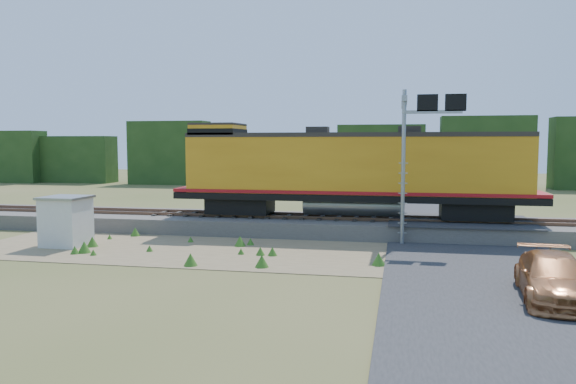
% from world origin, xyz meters
% --- Properties ---
extents(ground, '(140.00, 140.00, 0.00)m').
position_xyz_m(ground, '(0.00, 0.00, 0.00)').
color(ground, '#475123').
rests_on(ground, ground).
extents(ballast, '(70.00, 5.00, 0.80)m').
position_xyz_m(ballast, '(0.00, 6.00, 0.40)').
color(ballast, slate).
rests_on(ballast, ground).
extents(rails, '(70.00, 1.54, 0.16)m').
position_xyz_m(rails, '(0.00, 6.00, 0.88)').
color(rails, brown).
rests_on(rails, ballast).
extents(dirt_shoulder, '(26.00, 8.00, 0.03)m').
position_xyz_m(dirt_shoulder, '(-2.00, 0.50, 0.01)').
color(dirt_shoulder, '#8C7754').
rests_on(dirt_shoulder, ground).
extents(road, '(7.00, 66.00, 0.86)m').
position_xyz_m(road, '(7.00, 0.74, 0.09)').
color(road, '#38383A').
rests_on(road, ground).
extents(tree_line_north, '(130.00, 3.00, 6.50)m').
position_xyz_m(tree_line_north, '(0.00, 38.00, 3.07)').
color(tree_line_north, '#1D3A15').
rests_on(tree_line_north, ground).
extents(weed_clumps, '(15.00, 6.20, 0.56)m').
position_xyz_m(weed_clumps, '(-3.50, 0.10, 0.00)').
color(weed_clumps, '#35681D').
rests_on(weed_clumps, ground).
extents(locomotive, '(18.66, 2.85, 4.81)m').
position_xyz_m(locomotive, '(1.37, 6.00, 3.34)').
color(locomotive, black).
rests_on(locomotive, rails).
extents(shed, '(1.96, 1.96, 2.30)m').
position_xyz_m(shed, '(-10.95, -0.08, 1.16)').
color(shed, silver).
rests_on(shed, ground).
extents(signal_gantry, '(2.83, 6.20, 7.14)m').
position_xyz_m(signal_gantry, '(4.52, 5.33, 5.35)').
color(signal_gantry, gray).
rests_on(signal_gantry, ground).
extents(car, '(2.33, 4.89, 1.38)m').
position_xyz_m(car, '(8.61, -5.27, 0.69)').
color(car, '#B37142').
rests_on(car, ground).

